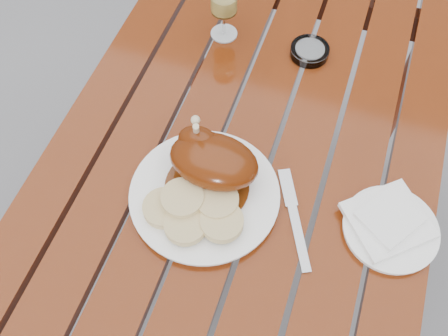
{
  "coord_description": "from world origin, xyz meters",
  "views": [
    {
      "loc": [
        0.14,
        -0.59,
        1.63
      ],
      "look_at": [
        -0.02,
        -0.11,
        0.78
      ],
      "focal_mm": 40.0,
      "sensor_mm": 36.0,
      "label": 1
    }
  ],
  "objects_px": {
    "dinner_plate": "(205,195)",
    "side_plate": "(390,229)",
    "ashtray": "(310,51)",
    "table": "(244,213)",
    "wine_glass": "(224,10)"
  },
  "relations": [
    {
      "from": "table",
      "to": "side_plate",
      "type": "height_order",
      "value": "side_plate"
    },
    {
      "from": "table",
      "to": "dinner_plate",
      "type": "bearing_deg",
      "value": -104.0
    },
    {
      "from": "table",
      "to": "ashtray",
      "type": "height_order",
      "value": "ashtray"
    },
    {
      "from": "ashtray",
      "to": "wine_glass",
      "type": "bearing_deg",
      "value": -179.79
    },
    {
      "from": "table",
      "to": "wine_glass",
      "type": "xyz_separation_m",
      "value": [
        -0.15,
        0.27,
        0.45
      ]
    },
    {
      "from": "ashtray",
      "to": "dinner_plate",
      "type": "bearing_deg",
      "value": -103.34
    },
    {
      "from": "dinner_plate",
      "to": "ashtray",
      "type": "bearing_deg",
      "value": 76.66
    },
    {
      "from": "side_plate",
      "to": "ashtray",
      "type": "bearing_deg",
      "value": 122.96
    },
    {
      "from": "table",
      "to": "wine_glass",
      "type": "distance_m",
      "value": 0.55
    },
    {
      "from": "side_plate",
      "to": "wine_glass",
      "type": "bearing_deg",
      "value": 140.05
    },
    {
      "from": "table",
      "to": "ashtray",
      "type": "bearing_deg",
      "value": 77.06
    },
    {
      "from": "wine_glass",
      "to": "ashtray",
      "type": "distance_m",
      "value": 0.22
    },
    {
      "from": "dinner_plate",
      "to": "side_plate",
      "type": "distance_m",
      "value": 0.36
    },
    {
      "from": "dinner_plate",
      "to": "side_plate",
      "type": "relative_size",
      "value": 1.62
    },
    {
      "from": "wine_glass",
      "to": "side_plate",
      "type": "bearing_deg",
      "value": -39.95
    }
  ]
}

